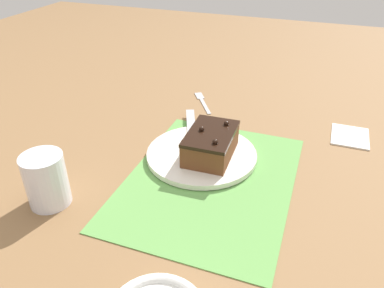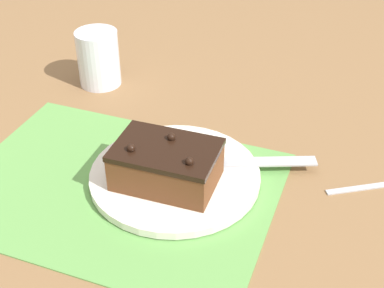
{
  "view_description": "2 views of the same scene",
  "coord_description": "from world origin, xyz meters",
  "px_view_note": "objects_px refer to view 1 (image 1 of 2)",
  "views": [
    {
      "loc": [
        0.61,
        0.18,
        0.48
      ],
      "look_at": [
        -0.07,
        -0.07,
        0.04
      ],
      "focal_mm": 35.0,
      "sensor_mm": 36.0,
      "label": 1
    },
    {
      "loc": [
        -0.32,
        0.53,
        0.51
      ],
      "look_at": [
        -0.09,
        -0.07,
        0.06
      ],
      "focal_mm": 50.0,
      "sensor_mm": 36.0,
      "label": 2
    }
  ],
  "objects_px": {
    "chocolate_cake": "(211,143)",
    "serving_knife": "(192,134)",
    "drinking_glass": "(46,180)",
    "dessert_fork": "(202,101)",
    "cake_plate": "(202,154)"
  },
  "relations": [
    {
      "from": "drinking_glass",
      "to": "dessert_fork",
      "type": "height_order",
      "value": "drinking_glass"
    },
    {
      "from": "drinking_glass",
      "to": "dessert_fork",
      "type": "xyz_separation_m",
      "value": [
        -0.54,
        0.13,
        -0.05
      ]
    },
    {
      "from": "cake_plate",
      "to": "chocolate_cake",
      "type": "distance_m",
      "value": 0.04
    },
    {
      "from": "chocolate_cake",
      "to": "drinking_glass",
      "type": "xyz_separation_m",
      "value": [
        0.25,
        -0.25,
        0.01
      ]
    },
    {
      "from": "chocolate_cake",
      "to": "dessert_fork",
      "type": "bearing_deg",
      "value": -157.94
    },
    {
      "from": "chocolate_cake",
      "to": "dessert_fork",
      "type": "height_order",
      "value": "chocolate_cake"
    },
    {
      "from": "cake_plate",
      "to": "serving_knife",
      "type": "relative_size",
      "value": 1.25
    },
    {
      "from": "serving_knife",
      "to": "drinking_glass",
      "type": "distance_m",
      "value": 0.36
    },
    {
      "from": "serving_knife",
      "to": "chocolate_cake",
      "type": "bearing_deg",
      "value": -65.5
    },
    {
      "from": "chocolate_cake",
      "to": "serving_knife",
      "type": "distance_m",
      "value": 0.1
    },
    {
      "from": "chocolate_cake",
      "to": "drinking_glass",
      "type": "relative_size",
      "value": 1.39
    },
    {
      "from": "drinking_glass",
      "to": "cake_plate",
      "type": "bearing_deg",
      "value": 137.52
    },
    {
      "from": "serving_knife",
      "to": "dessert_fork",
      "type": "distance_m",
      "value": 0.24
    },
    {
      "from": "cake_plate",
      "to": "drinking_glass",
      "type": "height_order",
      "value": "drinking_glass"
    },
    {
      "from": "chocolate_cake",
      "to": "serving_knife",
      "type": "height_order",
      "value": "chocolate_cake"
    }
  ]
}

